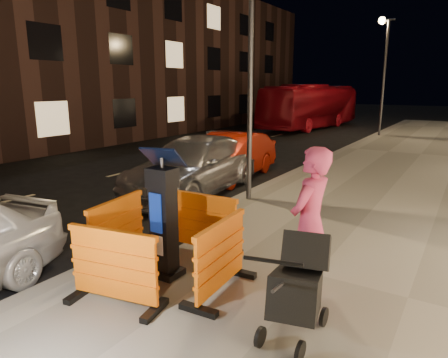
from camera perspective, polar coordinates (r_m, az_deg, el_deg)
The scene contains 15 objects.
ground_plane at distance 7.57m, azimuth -9.31°, elevation -8.87°, with size 120.00×120.00×0.00m, color black.
sidewalk at distance 6.14m, azimuth 12.91°, elevation -13.75°, with size 6.00×60.00×0.15m, color gray.
kerb at distance 7.54m, azimuth -9.33°, elevation -8.34°, with size 0.30×60.00×0.15m, color slate.
parking_kiosk at distance 5.67m, azimuth -8.64°, elevation -5.32°, with size 0.56×0.56×1.77m, color black.
barrier_front at distance 5.19m, azimuth -15.47°, elevation -12.12°, with size 1.26×0.52×0.99m, color orange.
barrier_back at distance 6.51m, azimuth -3.04°, elevation -6.38°, with size 1.26×0.52×0.99m, color orange.
barrier_kerbside at distance 6.43m, azimuth -15.00°, elevation -7.07°, with size 1.26×0.52×0.99m, color orange.
barrier_bldgside at distance 5.28m, azimuth -0.48°, elevation -11.15°, with size 1.26×0.52×0.99m, color orange.
car_silver at distance 10.95m, azimuth -4.35°, elevation -1.77°, with size 2.03×5.00×1.45m, color silver.
car_red at distance 12.44m, azimuth 0.72°, elevation 0.08°, with size 1.48×4.25×1.40m, color maroon.
bus_doubledecker at distance 28.04m, azimuth 12.23°, elevation 7.12°, with size 2.44×10.42×2.90m, color maroon.
man at distance 5.16m, azimuth 12.16°, elevation -6.24°, with size 0.71×0.47×1.96m, color #B4325C.
stroller at distance 4.49m, azimuth 10.24°, elevation -15.14°, with size 0.58×0.88×1.11m, color black.
street_lamp_mid at distance 9.35m, azimuth 3.80°, elevation 15.18°, with size 0.12×0.12×6.00m, color #3F3F44.
street_lamp_far at distance 23.64m, azimuth 21.86°, elevation 13.07°, with size 0.12×0.12×6.00m, color #3F3F44.
Camera 1 is at (4.70, -5.22, 2.82)m, focal length 32.00 mm.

